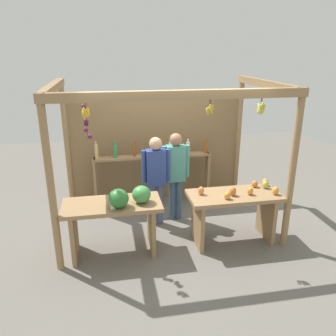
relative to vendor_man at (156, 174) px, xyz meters
The scene contains 7 objects.
ground_plane 0.95m from the vendor_man, ahead, with size 12.00×12.00×0.00m, color slate.
market_stall 0.74m from the vendor_man, 72.73° to the left, with size 3.49×2.22×2.42m.
fruit_counter_left 1.08m from the vendor_man, 131.06° to the right, with size 1.42×0.66×1.08m.
fruit_counter_right 1.39m from the vendor_man, 34.31° to the right, with size 1.42×0.64×0.95m.
bottle_shelf_unit 0.83m from the vendor_man, 85.97° to the left, with size 2.24×0.22×1.33m.
vendor_man is the anchor object (origin of this frame).
vendor_woman 0.38m from the vendor_man, 19.69° to the left, with size 0.48×0.21×1.58m.
Camera 1 is at (-0.93, -5.28, 2.91)m, focal length 36.27 mm.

